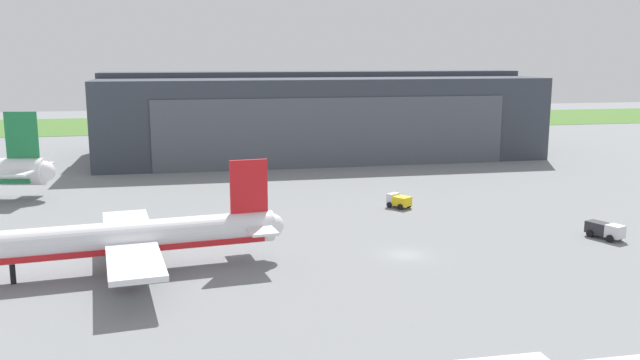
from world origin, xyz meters
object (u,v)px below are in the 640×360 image
Objects in this scene: pushback_tractor at (399,201)px; airliner_near_right at (124,239)px; maintenance_hangar at (316,115)px; baggage_tug at (605,230)px.

airliner_near_right is at bearing -148.43° from pushback_tractor.
airliner_near_right is 45.22m from pushback_tractor.
baggage_tug is at bearing -74.97° from maintenance_hangar.
airliner_near_right is (-37.09, -82.18, -5.44)m from maintenance_hangar.
maintenance_hangar is at bearing 65.71° from airliner_near_right.
airliner_near_right is 58.77m from baggage_tug.
baggage_tug is 29.83m from pushback_tractor.
maintenance_hangar is 59.11m from pushback_tractor.
pushback_tractor is at bearing 132.71° from baggage_tug.
maintenance_hangar is 2.74× the size of airliner_near_right.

